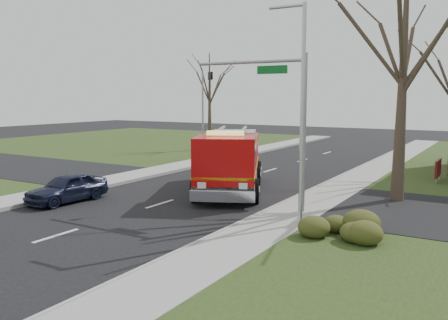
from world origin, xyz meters
The scene contains 12 objects.
ground centered at (0.00, 0.00, 0.00)m, with size 120.00×120.00×0.00m, color black.
sidewalk_right centered at (6.20, 0.00, 0.07)m, with size 2.40×80.00×0.15m, color #9C9C96.
sidewalk_left centered at (-6.20, 0.00, 0.07)m, with size 2.40×80.00×0.15m, color #9C9C96.
health_center_sign centered at (10.50, 12.50, 0.88)m, with size 0.12×2.00×1.40m.
hedge_corner centered at (9.00, -1.00, 0.58)m, with size 2.80×2.00×0.90m, color #343D16.
bare_tree_near centered at (9.50, 6.00, 7.41)m, with size 6.00×6.00×12.00m.
bare_tree_left centered at (-10.00, 20.00, 5.56)m, with size 4.50×4.50×9.00m.
traffic_signal_mast centered at (5.21, 1.50, 4.71)m, with size 5.29×0.18×6.80m.
streetlight_pole centered at (7.14, -0.50, 4.55)m, with size 1.48×0.16×8.40m.
utility_pole_far centered at (-6.80, 14.00, 3.50)m, with size 0.14×0.14×7.00m, color gray.
fire_engine centered at (1.29, 4.31, 1.55)m, with size 6.25×8.89×3.42m.
parked_car_maroon centered at (-4.11, -1.89, 0.69)m, with size 1.64×4.07×1.39m, color #161B31.
Camera 1 is at (13.76, -17.15, 4.99)m, focal length 38.00 mm.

